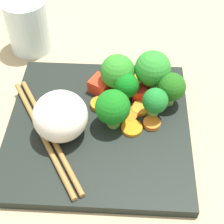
{
  "coord_description": "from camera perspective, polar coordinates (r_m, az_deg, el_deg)",
  "views": [
    {
      "loc": [
        -31.78,
        -2.75,
        39.66
      ],
      "look_at": [
        0.48,
        -1.89,
        3.44
      ],
      "focal_mm": 56.79,
      "sensor_mm": 36.0,
      "label": 1
    }
  ],
  "objects": [
    {
      "name": "drinking_glass",
      "position": [
        0.63,
        -13.38,
        13.42
      ],
      "size": [
        7.2,
        7.2,
        9.22
      ],
      "primitive_type": "cylinder",
      "color": "silver",
      "rests_on": "ground_plane"
    },
    {
      "name": "broccoli_floret_3",
      "position": [
        0.51,
        9.56,
        3.92
      ],
      "size": [
        4.08,
        4.08,
        5.32
      ],
      "color": "#659947",
      "rests_on": "square_plate"
    },
    {
      "name": "broccoli_floret_0",
      "position": [
        0.52,
        6.57,
        6.85
      ],
      "size": [
        5.26,
        5.26,
        7.14
      ],
      "color": "#83AF59",
      "rests_on": "square_plate"
    },
    {
      "name": "chopstick_pair",
      "position": [
        0.49,
        -10.64,
        -3.41
      ],
      "size": [
        19.87,
        12.25,
        0.73
      ],
      "rotation": [
        0.0,
        0.0,
        3.66
      ],
      "color": "olive",
      "rests_on": "square_plate"
    },
    {
      "name": "broccoli_floret_5",
      "position": [
        0.52,
        0.9,
        6.5
      ],
      "size": [
        5.07,
        5.07,
        6.33
      ],
      "color": "#629742",
      "rests_on": "square_plate"
    },
    {
      "name": "carrot_slice_4",
      "position": [
        0.51,
        4.65,
        0.59
      ],
      "size": [
        2.84,
        2.84,
        0.6
      ],
      "primitive_type": "cylinder",
      "rotation": [
        0.0,
        0.0,
        3.2
      ],
      "color": "orange",
      "rests_on": "square_plate"
    },
    {
      "name": "carrot_slice_1",
      "position": [
        0.49,
        6.46,
        -2.23
      ],
      "size": [
        3.27,
        3.27,
        0.67
      ],
      "primitive_type": "cylinder",
      "rotation": [
        0.0,
        0.0,
        4.26
      ],
      "color": "orange",
      "rests_on": "square_plate"
    },
    {
      "name": "pepper_chunk_1",
      "position": [
        0.53,
        4.56,
        3.03
      ],
      "size": [
        2.48,
        2.32,
        1.94
      ],
      "primitive_type": "cube",
      "rotation": [
        0.0,
        0.0,
        3.04
      ],
      "color": "red",
      "rests_on": "square_plate"
    },
    {
      "name": "rice_mound",
      "position": [
        0.47,
        -8.31,
        -0.66
      ],
      "size": [
        7.85,
        7.73,
        6.44
      ],
      "primitive_type": "ellipsoid",
      "rotation": [
        0.0,
        0.0,
        0.06
      ],
      "color": "white",
      "rests_on": "square_plate"
    },
    {
      "name": "broccoli_floret_2",
      "position": [
        0.51,
        2.32,
        4.15
      ],
      "size": [
        3.61,
        3.61,
        4.97
      ],
      "color": "#68A745",
      "rests_on": "square_plate"
    },
    {
      "name": "broccoli_floret_4",
      "position": [
        0.47,
        0.14,
        0.47
      ],
      "size": [
        4.81,
        4.81,
        6.07
      ],
      "color": "#639A39",
      "rests_on": "square_plate"
    },
    {
      "name": "carrot_slice_5",
      "position": [
        0.49,
        3.22,
        -2.59
      ],
      "size": [
        3.78,
        3.78,
        0.5
      ],
      "primitive_type": "cylinder",
      "rotation": [
        0.0,
        0.0,
        5.91
      ],
      "color": "orange",
      "rests_on": "square_plate"
    },
    {
      "name": "chicken_piece_1",
      "position": [
        0.52,
        6.81,
        2.69
      ],
      "size": [
        3.27,
        2.89,
        2.21
      ],
      "primitive_type": "ellipsoid",
      "rotation": [
        0.0,
        0.0,
        0.19
      ],
      "color": "tan",
      "rests_on": "square_plate"
    },
    {
      "name": "ground_plane",
      "position": [
        0.52,
        -2.11,
        -3.63
      ],
      "size": [
        110.0,
        110.0,
        2.0
      ],
      "primitive_type": "cube",
      "color": "tan"
    },
    {
      "name": "square_plate",
      "position": [
        0.5,
        -2.16,
        -2.42
      ],
      "size": [
        26.1,
        26.1,
        1.44
      ],
      "primitive_type": "cube",
      "rotation": [
        0.0,
        0.0,
        -0.03
      ],
      "color": "black",
      "rests_on": "ground_plane"
    },
    {
      "name": "carrot_slice_3",
      "position": [
        0.52,
        -1.74,
        1.25
      ],
      "size": [
        3.29,
        3.29,
        0.72
      ],
      "primitive_type": "cylinder",
      "rotation": [
        0.0,
        0.0,
        3.39
      ],
      "color": "orange",
      "rests_on": "square_plate"
    },
    {
      "name": "carrot_slice_0",
      "position": [
        0.51,
        2.6,
        -0.35
      ],
      "size": [
        3.86,
        3.86,
        0.52
      ],
      "primitive_type": "cylinder",
      "rotation": [
        0.0,
        0.0,
        2.72
      ],
      "color": "orange",
      "rests_on": "square_plate"
    },
    {
      "name": "chicken_piece_3",
      "position": [
        0.5,
        0.42,
        1.07
      ],
      "size": [
        2.9,
        3.66,
        2.51
      ],
      "primitive_type": "ellipsoid",
      "rotation": [
        0.0,
        0.0,
        1.51
      ],
      "color": "tan",
      "rests_on": "square_plate"
    },
    {
      "name": "broccoli_floret_1",
      "position": [
        0.49,
        6.94,
        1.63
      ],
      "size": [
        3.58,
        3.58,
        5.27
      ],
      "color": "#67A44B",
      "rests_on": "square_plate"
    },
    {
      "name": "pepper_chunk_0",
      "position": [
        0.54,
        -1.48,
        4.37
      ],
      "size": [
        3.97,
        3.98,
        2.07
      ],
      "primitive_type": "cube",
      "rotation": [
        0.0,
        0.0,
        5.75
      ],
      "color": "red",
      "rests_on": "square_plate"
    },
    {
      "name": "carrot_slice_2",
      "position": [
        0.55,
        3.11,
        4.86
      ],
      "size": [
        3.93,
        3.93,
        0.78
      ],
      "primitive_type": "cylinder",
      "rotation": [
        0.0,
        0.0,
        5.95
      ],
      "color": "orange",
      "rests_on": "square_plate"
    }
  ]
}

